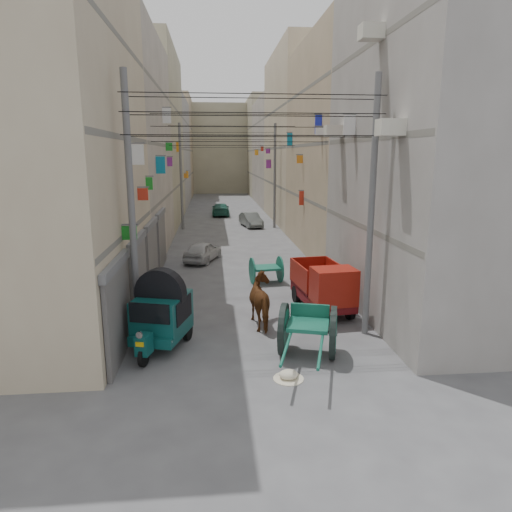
{
  "coord_description": "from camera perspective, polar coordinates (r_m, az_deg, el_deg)",
  "views": [
    {
      "loc": [
        -1.24,
        -7.54,
        5.67
      ],
      "look_at": [
        0.09,
        6.5,
        2.53
      ],
      "focal_mm": 32.0,
      "sensor_mm": 36.0,
      "label": 1
    }
  ],
  "objects": [
    {
      "name": "distant_car_grey",
      "position": [
        36.73,
        -0.64,
        4.55
      ],
      "size": [
        1.82,
        3.56,
        1.12
      ],
      "primitive_type": "imported",
      "rotation": [
        0.0,
        0.0,
        0.19
      ],
      "color": "#4E5351",
      "rests_on": "ground"
    },
    {
      "name": "ground",
      "position": [
        9.51,
        3.43,
        -24.07
      ],
      "size": [
        140.0,
        140.0,
        0.0
      ],
      "primitive_type": "plane",
      "color": "#48494B",
      "rests_on": "ground"
    },
    {
      "name": "feed_sack",
      "position": [
        12.19,
        4.08,
        -14.56
      ],
      "size": [
        0.49,
        0.39,
        0.25
      ],
      "primitive_type": "ellipsoid",
      "color": "beige",
      "rests_on": "ground"
    },
    {
      "name": "building_row_right",
      "position": [
        42.68,
        7.27,
        13.51
      ],
      "size": [
        8.0,
        62.0,
        14.0
      ],
      "color": "gray",
      "rests_on": "ground"
    },
    {
      "name": "distant_car_white",
      "position": [
        24.94,
        -6.69,
        0.6
      ],
      "size": [
        2.28,
        3.44,
        1.09
      ],
      "primitive_type": "imported",
      "rotation": [
        0.0,
        0.0,
        2.8
      ],
      "color": "#B4B4B4",
      "rests_on": "ground"
    },
    {
      "name": "building_row_left",
      "position": [
        42.21,
        -15.04,
        13.2
      ],
      "size": [
        8.0,
        62.0,
        14.0
      ],
      "color": "tan",
      "rests_on": "ground"
    },
    {
      "name": "distant_car_green",
      "position": [
        43.81,
        -4.44,
        5.83
      ],
      "size": [
        1.66,
        4.0,
        1.16
      ],
      "primitive_type": "imported",
      "rotation": [
        0.0,
        0.0,
        3.13
      ],
      "color": "#1F5B4C",
      "rests_on": "ground"
    },
    {
      "name": "utility_poles",
      "position": [
        24.62,
        -2.56,
        8.64
      ],
      "size": [
        7.4,
        22.2,
        8.0
      ],
      "color": "#5D5D60",
      "rests_on": "ground"
    },
    {
      "name": "tonga_cart",
      "position": [
        13.24,
        6.54,
        -9.16
      ],
      "size": [
        2.16,
        3.58,
        1.52
      ],
      "rotation": [
        0.0,
        0.0,
        -0.29
      ],
      "color": "black",
      "rests_on": "ground"
    },
    {
      "name": "overhead_cables",
      "position": [
        22.0,
        -2.27,
        15.39
      ],
      "size": [
        7.4,
        22.52,
        1.12
      ],
      "color": "black",
      "rests_on": "ground"
    },
    {
      "name": "second_cart",
      "position": [
        20.52,
        1.27,
        -1.66
      ],
      "size": [
        1.5,
        1.36,
        1.2
      ],
      "rotation": [
        0.0,
        0.0,
        0.13
      ],
      "color": "#135743",
      "rests_on": "ground"
    },
    {
      "name": "signboards",
      "position": [
        29.3,
        -3.04,
        8.14
      ],
      "size": [
        8.22,
        40.52,
        5.67
      ],
      "color": "#862588",
      "rests_on": "ground"
    },
    {
      "name": "horse",
      "position": [
        15.4,
        1.02,
        -5.66
      ],
      "size": [
        1.26,
        2.16,
        1.72
      ],
      "primitive_type": "imported",
      "rotation": [
        0.0,
        0.0,
        3.31
      ],
      "color": "maroon",
      "rests_on": "ground"
    },
    {
      "name": "auto_rickshaw",
      "position": [
        13.94,
        -11.74,
        -6.92
      ],
      "size": [
        1.97,
        2.72,
        1.85
      ],
      "rotation": [
        0.0,
        0.0,
        -0.28
      ],
      "color": "black",
      "rests_on": "ground"
    },
    {
      "name": "ac_units",
      "position": [
        16.07,
        13.01,
        18.54
      ],
      "size": [
        0.7,
        6.55,
        3.35
      ],
      "color": "beige",
      "rests_on": "ground"
    },
    {
      "name": "shutters_left",
      "position": [
        18.59,
        -13.57,
        -0.8
      ],
      "size": [
        0.18,
        14.4,
        2.88
      ],
      "color": "#48484D",
      "rests_on": "ground"
    },
    {
      "name": "mini_truck",
      "position": [
        16.69,
        8.69,
        -4.21
      ],
      "size": [
        1.85,
        3.49,
        1.88
      ],
      "rotation": [
        0.0,
        0.0,
        0.11
      ],
      "color": "black",
      "rests_on": "ground"
    },
    {
      "name": "end_cap_building",
      "position": [
        73.55,
        -4.58,
        13.15
      ],
      "size": [
        22.0,
        10.0,
        13.0
      ],
      "primitive_type": "cube",
      "color": "tan",
      "rests_on": "ground"
    }
  ]
}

